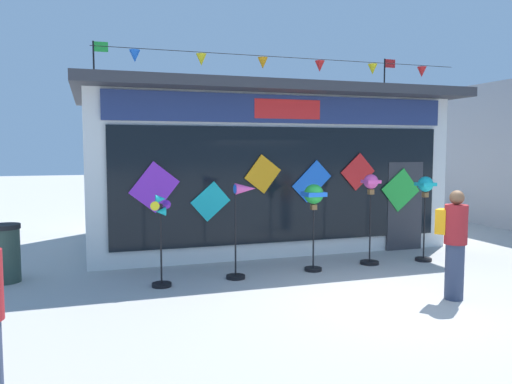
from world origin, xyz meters
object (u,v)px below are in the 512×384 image
at_px(wind_spinner_center_right, 371,200).
at_px(person_mid_plaza, 454,242).
at_px(wind_spinner_far_left, 161,231).
at_px(trash_bin, 5,253).
at_px(wind_spinner_right, 425,197).
at_px(kite_shop_building, 253,167).
at_px(wind_spinner_left, 242,216).
at_px(wind_spinner_center_left, 314,202).

distance_m(wind_spinner_center_right, person_mid_plaza, 2.49).
height_order(wind_spinner_far_left, person_mid_plaza, person_mid_plaza).
distance_m(wind_spinner_center_right, trash_bin, 6.78).
bearing_deg(person_mid_plaza, wind_spinner_far_left, 118.24).
height_order(wind_spinner_center_right, person_mid_plaza, wind_spinner_center_right).
relative_size(wind_spinner_right, person_mid_plaza, 1.04).
bearing_deg(wind_spinner_right, kite_shop_building, 127.04).
height_order(kite_shop_building, trash_bin, kite_shop_building).
distance_m(kite_shop_building, wind_spinner_left, 3.89).
height_order(wind_spinner_right, person_mid_plaza, wind_spinner_right).
distance_m(kite_shop_building, wind_spinner_right, 4.31).
distance_m(wind_spinner_far_left, trash_bin, 2.80).
xyz_separation_m(kite_shop_building, wind_spinner_right, (2.58, -3.42, -0.51)).
xyz_separation_m(kite_shop_building, trash_bin, (-5.32, -2.56, -1.33)).
relative_size(kite_shop_building, wind_spinner_center_left, 5.12).
xyz_separation_m(wind_spinner_left, trash_bin, (-3.96, 1.01, -0.60)).
relative_size(kite_shop_building, person_mid_plaza, 5.00).
distance_m(wind_spinner_far_left, wind_spinner_center_right, 4.21).
xyz_separation_m(wind_spinner_center_left, person_mid_plaza, (1.28, -2.31, -0.42)).
bearing_deg(wind_spinner_center_right, wind_spinner_center_left, -173.33).
height_order(wind_spinner_center_left, wind_spinner_center_right, wind_spinner_center_right).
xyz_separation_m(kite_shop_building, wind_spinner_left, (-1.37, -3.57, -0.73)).
bearing_deg(wind_spinner_far_left, kite_shop_building, 52.93).
distance_m(wind_spinner_far_left, person_mid_plaza, 4.64).
bearing_deg(wind_spinner_center_right, wind_spinner_right, -4.21).
relative_size(wind_spinner_left, person_mid_plaza, 1.01).
xyz_separation_m(wind_spinner_center_right, wind_spinner_right, (1.21, -0.09, 0.05)).
distance_m(wind_spinner_left, person_mid_plaza, 3.51).
height_order(wind_spinner_right, trash_bin, wind_spinner_right).
relative_size(wind_spinner_center_right, person_mid_plaza, 1.07).
bearing_deg(person_mid_plaza, wind_spinner_center_left, 83.80).
xyz_separation_m(wind_spinner_left, wind_spinner_right, (3.94, 0.16, 0.22)).
xyz_separation_m(wind_spinner_far_left, wind_spinner_center_left, (2.87, 0.24, 0.36)).
distance_m(wind_spinner_right, person_mid_plaza, 2.71).
distance_m(wind_spinner_far_left, wind_spinner_left, 1.46).
distance_m(wind_spinner_left, trash_bin, 4.13).
bearing_deg(kite_shop_building, person_mid_plaza, -76.89).
height_order(wind_spinner_left, trash_bin, wind_spinner_left).
relative_size(wind_spinner_left, wind_spinner_right, 0.98).
height_order(kite_shop_building, person_mid_plaza, kite_shop_building).
bearing_deg(wind_spinner_center_left, wind_spinner_right, 1.44).
height_order(wind_spinner_center_left, person_mid_plaza, person_mid_plaza).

